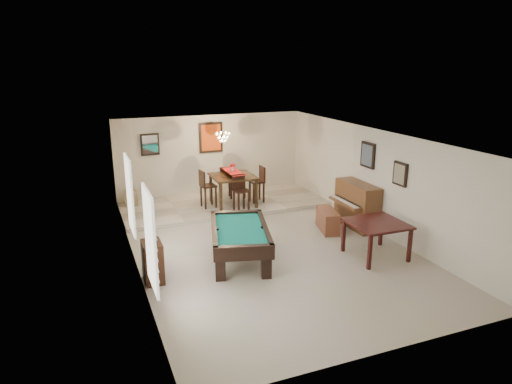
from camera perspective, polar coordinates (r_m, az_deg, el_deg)
ground_plane at (r=10.94m, az=1.16°, el=-6.66°), size 6.00×9.00×0.02m
wall_back at (r=14.64m, az=-5.64°, el=4.51°), size 6.00×0.04×2.60m
wall_front at (r=6.85m, az=16.14°, el=-9.85°), size 6.00×0.04×2.60m
wall_left at (r=9.79m, az=-15.22°, el=-1.85°), size 0.04×9.00×2.60m
wall_right at (r=11.95m, az=14.59°, el=1.42°), size 0.04×9.00×2.60m
ceiling at (r=10.22m, az=1.25°, el=6.96°), size 6.00×9.00×0.04m
dining_step at (r=13.79m, az=-4.05°, el=-1.51°), size 6.00×2.50×0.12m
window_left_front at (r=7.70m, az=-13.07°, el=-5.85°), size 0.06×1.00×1.70m
window_left_rear at (r=10.34m, az=-15.50°, el=-0.35°), size 0.06×1.00×1.70m
pool_table at (r=10.00m, az=-2.03°, el=-6.59°), size 1.73×2.44×0.74m
square_table at (r=10.51m, az=14.75°, el=-5.76°), size 1.18×1.18×0.81m
upright_piano at (r=12.14m, az=11.98°, el=-1.67°), size 0.79×1.42×1.18m
piano_bench at (r=11.89m, az=8.95°, el=-3.52°), size 0.62×1.05×0.54m
apothecary_chest at (r=9.29m, az=-12.78°, el=-8.53°), size 0.37×0.55×0.83m
dining_table at (r=13.39m, az=-2.89°, el=0.49°), size 1.23×1.23×1.01m
flower_vase at (r=13.24m, az=-2.93°, el=3.10°), size 0.16×0.16×0.24m
dining_chair_south at (r=12.77m, az=-1.87°, el=-0.19°), size 0.43×0.43×1.05m
dining_chair_north at (r=14.05m, az=-3.87°, el=1.25°), size 0.43×0.43×1.02m
dining_chair_west at (r=13.21m, az=-5.99°, el=0.42°), size 0.45×0.45×1.10m
dining_chair_east at (r=13.65m, az=0.09°, el=0.96°), size 0.40×0.40×1.08m
corner_bench at (r=13.97m, az=-15.31°, el=-0.70°), size 0.40×0.48×0.40m
chandelier at (r=13.25m, az=-4.17°, el=7.28°), size 0.44×0.44×0.60m
back_painting at (r=14.49m, az=-5.66°, el=6.80°), size 0.75×0.06×0.95m
back_mirror at (r=14.12m, az=-13.11°, el=5.80°), size 0.55×0.06×0.65m
right_picture_upper at (r=12.03m, az=13.81°, el=4.50°), size 0.06×0.55×0.65m
right_picture_lower at (r=11.07m, az=17.58°, el=2.16°), size 0.06×0.45×0.55m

